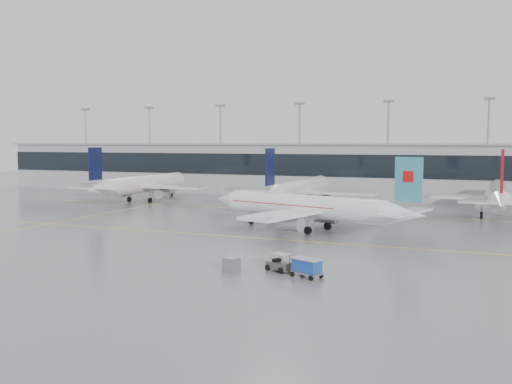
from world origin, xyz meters
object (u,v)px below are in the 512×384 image
at_px(air_canada_jet, 311,207).
at_px(baggage_cart, 307,266).
at_px(gse_unit, 231,264).
at_px(baggage_tug, 279,265).

xyz_separation_m(air_canada_jet, baggage_cart, (7.68, -27.00, -2.37)).
bearing_deg(baggage_cart, gse_unit, -153.16).
relative_size(air_canada_jet, gse_unit, 24.94).
relative_size(baggage_tug, gse_unit, 2.64).
height_order(air_canada_jet, baggage_cart, air_canada_jet).
bearing_deg(gse_unit, air_canada_jet, 104.91).
distance_m(air_canada_jet, gse_unit, 27.56).
relative_size(baggage_cart, gse_unit, 2.37).
height_order(baggage_tug, gse_unit, baggage_tug).
xyz_separation_m(air_canada_jet, gse_unit, (0.08, -27.42, -2.72)).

